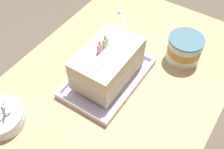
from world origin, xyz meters
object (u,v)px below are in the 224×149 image
object	(u,v)px
birthday_cake	(108,63)
serving_spoon_near_tray	(121,15)
bowl_stack	(1,118)
foil_tray	(108,78)
ice_cream_tub	(184,49)

from	to	relation	value
birthday_cake	serving_spoon_near_tray	world-z (taller)	birthday_cake
birthday_cake	bowl_stack	bearing A→B (deg)	151.00
foil_tray	birthday_cake	distance (m)	0.08
bowl_stack	serving_spoon_near_tray	size ratio (longest dim) A/B	1.41
foil_tray	bowl_stack	world-z (taller)	bowl_stack
birthday_cake	ice_cream_tub	world-z (taller)	birthday_cake
birthday_cake	ice_cream_tub	size ratio (longest dim) A/B	1.87
birthday_cake	serving_spoon_near_tray	size ratio (longest dim) A/B	2.30
bowl_stack	ice_cream_tub	world-z (taller)	bowl_stack
ice_cream_tub	serving_spoon_near_tray	xyz separation A→B (m)	(0.09, 0.33, -0.05)
foil_tray	birthday_cake	size ratio (longest dim) A/B	1.37
bowl_stack	ice_cream_tub	bearing A→B (deg)	-32.24
foil_tray	serving_spoon_near_tray	bearing A→B (deg)	25.06
bowl_stack	foil_tray	bearing A→B (deg)	-29.01
birthday_cake	ice_cream_tub	xyz separation A→B (m)	(0.24, -0.18, -0.03)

